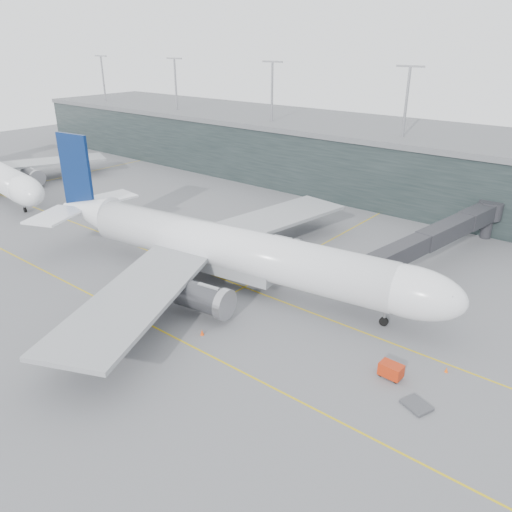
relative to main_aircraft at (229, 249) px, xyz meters
The scene contains 17 objects.
ground 7.29m from the main_aircraft, 117.81° to the left, with size 320.00×320.00×0.00m, color slate.
taxiline_a 5.95m from the main_aircraft, behind, with size 160.00×0.25×0.02m, color gold.
taxiline_b 16.87m from the main_aircraft, 97.99° to the right, with size 160.00×0.25×0.02m, color gold.
taxiline_lead_main 24.98m from the main_aircraft, 83.44° to the left, with size 0.25×60.00×0.02m, color gold.
taxiline_lead_adj 81.11m from the main_aircraft, 162.60° to the left, with size 0.25×60.00×0.02m, color gold.
terminal 62.28m from the main_aircraft, 92.05° to the left, with size 240.00×36.00×29.00m.
main_aircraft is the anchor object (origin of this frame).
jet_bridge 36.60m from the main_aircraft, 53.98° to the left, with size 10.16×45.94×7.01m.
gse_cart 30.36m from the main_aircraft, 11.84° to the right, with size 2.55×1.68×1.70m.
baggage_dolly 35.15m from the main_aircraft, 14.93° to the right, with size 2.72×2.18×0.27m, color #3E3F43.
uld_a 17.52m from the main_aircraft, 116.96° to the left, with size 2.10×1.76×1.75m.
uld_b 16.56m from the main_aircraft, 111.01° to the left, with size 2.29×1.88×1.99m.
uld_c 14.39m from the main_aircraft, 97.43° to the left, with size 2.74×2.52×2.02m.
cone_nose 34.26m from the main_aircraft, ahead, with size 0.39×0.39×0.61m, color #FF5A0E.
cone_wing_stbd 15.90m from the main_aircraft, 61.25° to the right, with size 0.49×0.49×0.78m, color #F2460D.
cone_wing_port 16.55m from the main_aircraft, 59.71° to the left, with size 0.45×0.45×0.71m, color #F6490D.
cone_tail 13.85m from the main_aircraft, 146.85° to the right, with size 0.40×0.40×0.64m, color orange.
Camera 1 is at (48.59, -54.64, 34.25)m, focal length 35.00 mm.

